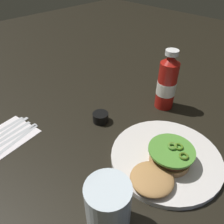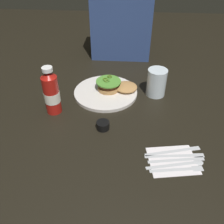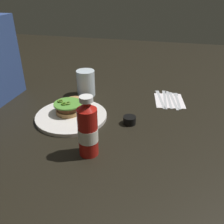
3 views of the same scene
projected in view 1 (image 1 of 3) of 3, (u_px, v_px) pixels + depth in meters
name	position (u px, v px, depth m)	size (l,w,h in m)	color
ground_plane	(117.00, 139.00, 0.68)	(3.00, 3.00, 0.00)	black
dinner_plate	(166.00, 157.00, 0.61)	(0.30, 0.30, 0.01)	silver
burger_sandwich	(164.00, 164.00, 0.56)	(0.19, 0.12, 0.05)	#B07E48
ketchup_bottle	(167.00, 83.00, 0.76)	(0.07, 0.07, 0.21)	#AC1812
water_glass	(108.00, 208.00, 0.44)	(0.09, 0.09, 0.13)	silver
condiment_cup	(101.00, 117.00, 0.74)	(0.05, 0.05, 0.03)	black
napkin	(6.00, 137.00, 0.68)	(0.16, 0.13, 0.00)	white
table_knife	(2.00, 144.00, 0.66)	(0.21, 0.04, 0.00)	silver
steak_knife	(7.00, 147.00, 0.65)	(0.20, 0.06, 0.00)	silver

